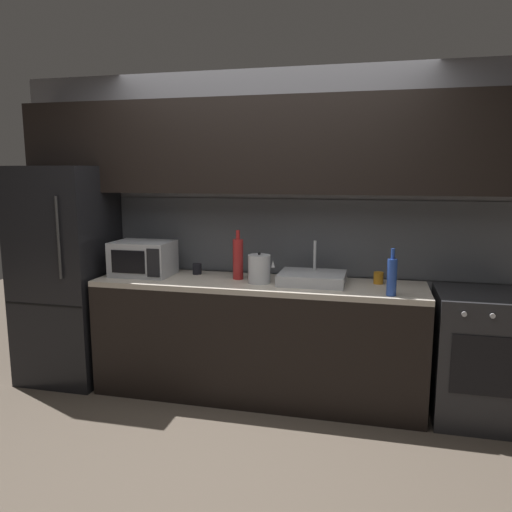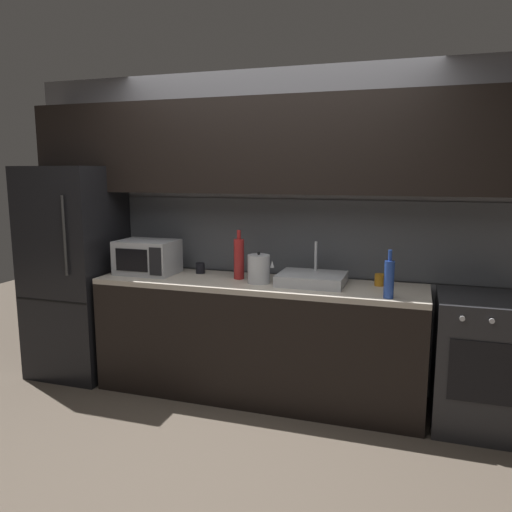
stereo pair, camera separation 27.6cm
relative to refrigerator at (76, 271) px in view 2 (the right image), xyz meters
The scene contains 13 objects.
ground_plane 2.05m from the refrigerator, 29.12° to the right, with size 10.00×10.00×0.00m, color #4C4238.
back_wall 1.77m from the refrigerator, 10.45° to the left, with size 4.21×0.44×2.50m.
counter_run 1.67m from the refrigerator, ahead, with size 2.47×0.60×0.90m.
refrigerator is the anchor object (origin of this frame).
oven_range 3.22m from the refrigerator, ahead, with size 0.60×0.62×0.90m.
microwave 0.70m from the refrigerator, ahead, with size 0.46×0.35×0.27m.
sink_basin 2.02m from the refrigerator, ahead, with size 0.48×0.38×0.30m.
kettle 1.65m from the refrigerator, ahead, with size 0.20×0.17×0.23m.
wine_bottle_red 1.46m from the refrigerator, ahead, with size 0.08×0.08×0.38m.
wine_bottle_blue 2.59m from the refrigerator, ahead, with size 0.07×0.07×0.32m.
mug_amber 2.50m from the refrigerator, ahead, with size 0.07×0.07×0.09m, color #B27019.
mug_dark 1.09m from the refrigerator, ahead, with size 0.07×0.07×0.09m, color black.
mug_teal 1.59m from the refrigerator, ahead, with size 0.09×0.09×0.09m, color #19666B.
Camera 2 is at (1.12, -2.60, 1.71)m, focal length 35.17 mm.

